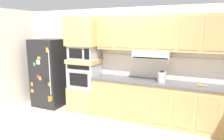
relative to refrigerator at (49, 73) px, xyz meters
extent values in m
plane|color=beige|center=(2.04, -0.68, -0.88)|extent=(9.60, 9.60, 0.00)
cube|color=silver|center=(2.04, 0.43, 0.37)|extent=(6.20, 0.12, 2.50)
cube|color=silver|center=(-0.76, -0.68, 0.37)|extent=(0.12, 7.10, 2.50)
cube|color=black|center=(0.00, 0.00, 0.00)|extent=(0.76, 0.70, 1.76)
cylinder|color=silver|center=(0.33, -0.37, 0.10)|extent=(0.02, 0.02, 1.10)
cube|color=gold|center=(0.01, -0.35, 0.44)|extent=(0.09, 0.01, 0.06)
cube|color=orange|center=(0.30, -0.35, -0.55)|extent=(0.08, 0.01, 0.10)
cube|color=red|center=(-0.06, -0.35, -0.04)|extent=(0.07, 0.01, 0.08)
cube|color=white|center=(-0.03, -0.35, 0.33)|extent=(0.10, 0.01, 0.11)
cube|color=orange|center=(-0.29, -0.35, -0.25)|extent=(0.06, 0.01, 0.09)
cube|color=gold|center=(0.00, -0.35, -0.08)|extent=(0.06, 0.01, 0.09)
cube|color=green|center=(-0.15, -0.35, 0.27)|extent=(0.07, 0.01, 0.08)
cube|color=gold|center=(0.28, -0.35, 0.65)|extent=(0.07, 0.01, 0.11)
cube|color=orange|center=(0.27, -0.35, -0.20)|extent=(0.07, 0.01, 0.08)
cube|color=orange|center=(-0.29, -0.35, -0.43)|extent=(0.09, 0.01, 0.09)
cube|color=orange|center=(0.25, -0.35, -0.58)|extent=(0.07, 0.01, 0.14)
cube|color=black|center=(0.19, -0.35, -0.13)|extent=(0.10, 0.01, 0.16)
cube|color=tan|center=(1.04, 0.07, -0.58)|extent=(0.74, 0.62, 0.60)
cube|color=#A8AAAF|center=(1.04, 0.07, 0.02)|extent=(0.70, 0.58, 0.60)
cube|color=black|center=(1.04, -0.23, -0.04)|extent=(0.49, 0.01, 0.30)
cube|color=black|center=(1.04, -0.23, 0.26)|extent=(0.60, 0.01, 0.09)
cylinder|color=#A8AAAF|center=(1.04, -0.25, 0.15)|extent=(0.56, 0.02, 0.02)
cube|color=tan|center=(1.04, 0.07, 0.37)|extent=(0.74, 0.62, 0.10)
cube|color=#A8AAAF|center=(1.04, 0.07, 0.58)|extent=(0.64, 0.53, 0.32)
cube|color=black|center=(0.97, -0.20, 0.58)|extent=(0.35, 0.01, 0.22)
cube|color=black|center=(1.27, -0.20, 0.58)|extent=(0.13, 0.01, 0.24)
cube|color=tan|center=(1.04, 0.07, 1.08)|extent=(0.74, 0.62, 0.68)
cube|color=tan|center=(2.96, 0.07, -0.44)|extent=(3.10, 0.60, 0.88)
cube|color=tan|center=(1.63, -0.24, -0.42)|extent=(0.37, 0.01, 0.70)
cylinder|color=#BCBCC1|center=(1.77, -0.25, -0.42)|extent=(0.01, 0.01, 0.12)
cube|color=tan|center=(2.08, -0.24, -0.42)|extent=(0.37, 0.01, 0.70)
cylinder|color=#BCBCC1|center=(1.94, -0.25, -0.42)|extent=(0.01, 0.01, 0.12)
cube|color=tan|center=(2.52, -0.24, -0.42)|extent=(0.37, 0.01, 0.70)
cylinder|color=#BCBCC1|center=(2.65, -0.25, -0.42)|extent=(0.01, 0.01, 0.12)
cube|color=tan|center=(2.96, -0.24, -0.42)|extent=(0.37, 0.01, 0.70)
cylinder|color=#BCBCC1|center=(2.83, -0.25, -0.42)|extent=(0.01, 0.01, 0.12)
cube|color=tan|center=(3.40, -0.24, -0.42)|extent=(0.37, 0.01, 0.70)
cylinder|color=#BCBCC1|center=(3.54, -0.25, -0.42)|extent=(0.01, 0.01, 0.12)
cube|color=tan|center=(3.85, -0.24, -0.42)|extent=(0.37, 0.01, 0.70)
cylinder|color=#BCBCC1|center=(3.71, -0.25, -0.42)|extent=(0.01, 0.01, 0.12)
cube|color=#4C4C51|center=(2.96, 0.07, 0.02)|extent=(3.14, 0.64, 0.04)
cube|color=white|center=(2.96, 0.36, 0.29)|extent=(3.14, 0.02, 0.50)
cube|color=tan|center=(2.96, 0.20, 1.05)|extent=(3.10, 0.34, 0.74)
cube|color=#A8AAAF|center=(2.69, 0.13, 0.61)|extent=(0.76, 0.48, 0.14)
cube|color=black|center=(2.69, -0.09, 0.55)|extent=(0.72, 0.04, 0.02)
cube|color=tan|center=(1.63, 0.02, 1.05)|extent=(0.37, 0.01, 0.63)
cube|color=tan|center=(2.08, 0.02, 1.05)|extent=(0.37, 0.01, 0.63)
cube|color=tan|center=(2.52, 0.02, 1.05)|extent=(0.37, 0.01, 0.63)
cube|color=tan|center=(2.96, 0.02, 1.05)|extent=(0.37, 0.01, 0.63)
cube|color=tan|center=(3.40, 0.02, 1.05)|extent=(0.37, 0.01, 0.63)
cube|color=tan|center=(3.85, 0.02, 1.05)|extent=(0.37, 0.01, 0.63)
cylinder|color=yellow|center=(3.69, 0.02, 0.05)|extent=(0.09, 0.09, 0.03)
cylinder|color=silver|center=(3.76, 0.10, 0.05)|extent=(0.09, 0.09, 0.01)
cylinder|color=#A8AAAF|center=(2.93, 0.02, 0.15)|extent=(0.17, 0.17, 0.22)
cylinder|color=black|center=(2.93, 0.02, 0.27)|extent=(0.10, 0.10, 0.02)
sphere|color=beige|center=(2.50, -1.54, -0.43)|extent=(0.20, 0.20, 0.20)
ellipsoid|color=gray|center=(2.55, -1.46, -0.45)|extent=(0.12, 0.13, 0.07)
cone|color=beige|center=(2.44, -1.52, -0.34)|extent=(0.05, 0.05, 0.06)
cone|color=beige|center=(2.55, -1.59, -0.34)|extent=(0.05, 0.05, 0.06)
camera|label=1|loc=(3.66, -4.22, 1.12)|focal=33.11mm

